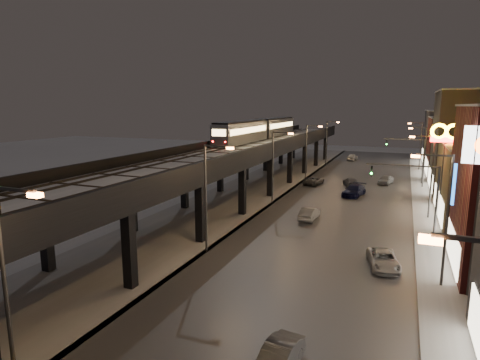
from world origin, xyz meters
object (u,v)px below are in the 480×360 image
(car_onc_red, at_px, (386,180))
(car_far_white, at_px, (352,157))
(car_mid_silver, at_px, (314,181))
(car_onc_white, at_px, (354,191))
(car_near_white, at_px, (309,214))
(car_mid_dark, at_px, (351,182))
(subway_train, at_px, (260,129))
(car_onc_silver, at_px, (278,359))
(car_onc_dark, at_px, (383,260))

(car_onc_red, bearing_deg, car_far_white, 120.51)
(car_mid_silver, distance_m, car_onc_white, 8.95)
(car_near_white, relative_size, car_mid_dark, 0.91)
(car_mid_dark, relative_size, car_onc_red, 1.10)
(subway_train, xyz_separation_m, car_mid_dark, (15.52, -2.74, -7.58))
(car_near_white, distance_m, car_onc_red, 25.06)
(car_onc_silver, bearing_deg, car_mid_silver, 106.29)
(car_onc_silver, bearing_deg, car_mid_dark, 99.35)
(car_near_white, bearing_deg, car_onc_dark, 129.46)
(car_far_white, bearing_deg, car_mid_dark, 103.93)
(car_onc_red, bearing_deg, car_mid_silver, -142.42)
(car_mid_silver, height_order, car_mid_dark, car_mid_dark)
(subway_train, relative_size, car_onc_silver, 8.50)
(car_onc_dark, xyz_separation_m, car_onc_white, (-4.95, 24.30, 0.13))
(subway_train, distance_m, car_onc_silver, 51.90)
(car_mid_dark, relative_size, car_onc_silver, 1.15)
(car_onc_dark, xyz_separation_m, car_onc_red, (-1.40, 34.86, 0.08))
(car_onc_white, bearing_deg, car_onc_silver, -77.12)
(car_onc_white, bearing_deg, car_near_white, -91.43)
(car_mid_dark, xyz_separation_m, car_onc_red, (4.80, 3.94, 0.05))
(car_mid_dark, distance_m, car_onc_silver, 45.46)
(car_onc_white, distance_m, car_onc_red, 11.15)
(car_mid_silver, height_order, car_onc_red, car_onc_red)
(car_near_white, xyz_separation_m, car_mid_dark, (1.82, 20.23, -0.02))
(car_far_white, xyz_separation_m, car_onc_silver, (5.75, -75.78, -0.09))
(car_mid_silver, relative_size, car_far_white, 1.06)
(subway_train, xyz_separation_m, car_onc_silver, (17.87, -48.14, -7.58))
(car_near_white, distance_m, car_far_white, 50.64)
(subway_train, distance_m, car_far_white, 31.10)
(car_mid_silver, bearing_deg, car_onc_dark, 120.99)
(car_mid_silver, bearing_deg, car_mid_dark, -162.90)
(car_mid_silver, bearing_deg, car_near_white, 110.47)
(car_near_white, relative_size, car_onc_red, 1.00)
(subway_train, relative_size, car_onc_dark, 7.43)
(car_near_white, relative_size, car_far_white, 0.96)
(car_onc_white, relative_size, car_onc_red, 1.27)
(car_far_white, xyz_separation_m, car_onc_dark, (9.59, -61.30, -0.11))
(car_mid_dark, bearing_deg, car_onc_red, -158.27)
(car_onc_silver, bearing_deg, car_onc_dark, 81.53)
(subway_train, bearing_deg, car_mid_dark, -10.03)
(car_near_white, distance_m, car_onc_dark, 13.36)
(car_far_white, distance_m, car_onc_white, 37.30)
(subway_train, xyz_separation_m, car_far_white, (12.12, 27.64, -7.50))
(car_mid_dark, bearing_deg, car_near_white, 67.18)
(subway_train, height_order, car_onc_white, subway_train)
(car_mid_silver, xyz_separation_m, car_onc_red, (10.25, 4.63, 0.06))
(car_near_white, bearing_deg, car_mid_silver, -76.83)
(car_mid_silver, relative_size, car_onc_silver, 1.17)
(subway_train, distance_m, car_onc_red, 21.70)
(car_onc_silver, xyz_separation_m, car_onc_red, (2.44, 49.34, 0.05))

